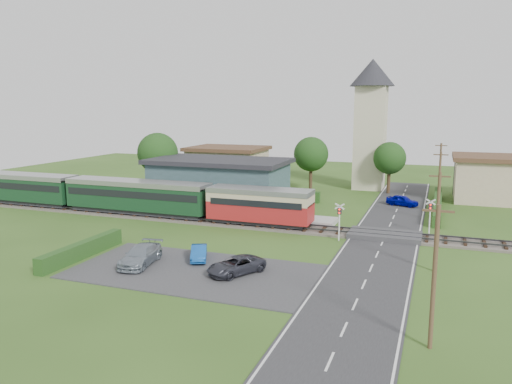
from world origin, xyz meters
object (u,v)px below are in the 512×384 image
(train, at_px, (112,194))
(car_on_road, at_px, (402,200))
(crossing_signal_near, at_px, (339,216))
(car_park_dark, at_px, (236,265))
(house_west, at_px, (228,165))
(crossing_signal_far, at_px, (430,211))
(station_building, at_px, (219,181))
(pedestrian_near, at_px, (259,206))
(church_tower, at_px, (371,114))
(pedestrian_far, at_px, (131,199))
(house_east, at_px, (490,178))
(equipment_hut, at_px, (133,193))
(car_park_silver, at_px, (141,255))
(car_park_blue, at_px, (199,253))

(train, height_order, car_on_road, train)
(crossing_signal_near, xyz_separation_m, car_park_dark, (-4.91, -11.12, -1.48))
(house_west, distance_m, crossing_signal_far, 35.26)
(station_building, height_order, car_on_road, station_building)
(train, height_order, pedestrian_near, train)
(church_tower, height_order, pedestrian_far, church_tower)
(crossing_signal_far, xyz_separation_m, pedestrian_far, (-31.40, 0.16, -0.92))
(house_east, bearing_deg, church_tower, 165.07)
(train, xyz_separation_m, pedestrian_near, (15.42, 3.34, -0.85))
(house_west, distance_m, pedestrian_near, 23.06)
(equipment_hut, height_order, car_park_dark, equipment_hut)
(equipment_hut, distance_m, house_west, 20.05)
(equipment_hut, bearing_deg, church_tower, 44.75)
(station_building, relative_size, crossing_signal_near, 4.88)
(crossing_signal_near, height_order, pedestrian_near, crossing_signal_near)
(car_park_dark, xyz_separation_m, pedestrian_far, (-19.29, 16.08, 0.56))
(crossing_signal_far, height_order, car_park_silver, crossing_signal_far)
(house_east, distance_m, crossing_signal_near, 27.95)
(equipment_hut, xyz_separation_m, car_on_road, (28.38, 11.70, -1.08))
(station_building, bearing_deg, car_on_road, 16.17)
(car_park_blue, relative_size, car_park_silver, 0.69)
(car_park_silver, bearing_deg, crossing_signal_near, 35.44)
(equipment_hut, bearing_deg, crossing_signal_near, -12.94)
(crossing_signal_far, relative_size, car_park_dark, 0.78)
(house_west, relative_size, pedestrian_far, 7.01)
(house_east, bearing_deg, car_on_road, -143.59)
(pedestrian_near, bearing_deg, crossing_signal_far, -179.50)
(crossing_signal_near, relative_size, car_park_dark, 0.78)
(car_park_blue, bearing_deg, crossing_signal_near, 22.23)
(church_tower, xyz_separation_m, crossing_signal_far, (8.60, -23.61, -8.08))
(car_park_silver, distance_m, car_park_dark, 7.26)
(equipment_hut, bearing_deg, pedestrian_near, 0.55)
(crossing_signal_near, bearing_deg, car_park_blue, -133.56)
(house_west, xyz_separation_m, car_park_silver, (9.25, -37.07, -2.03))
(car_park_blue, bearing_deg, house_east, 32.18)
(church_tower, height_order, pedestrian_near, church_tower)
(car_on_road, xyz_separation_m, car_park_blue, (-12.70, -26.48, -0.06))
(crossing_signal_far, relative_size, car_park_silver, 0.70)
(station_building, xyz_separation_m, pedestrian_far, (-7.80, -6.44, -1.47))
(car_on_road, distance_m, car_park_blue, 29.37)
(house_east, xyz_separation_m, car_on_road, (-9.62, -7.10, -2.13))
(house_west, bearing_deg, house_east, -1.64)
(church_tower, xyz_separation_m, house_east, (15.00, -4.00, -7.43))
(pedestrian_far, bearing_deg, house_east, -82.23)
(crossing_signal_near, distance_m, car_on_road, 17.82)
(car_park_blue, relative_size, car_park_dark, 0.77)
(church_tower, bearing_deg, pedestrian_near, -109.50)
(car_park_dark, bearing_deg, pedestrian_near, 134.80)
(car_park_blue, bearing_deg, equipment_hut, 112.49)
(house_west, relative_size, house_east, 1.23)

